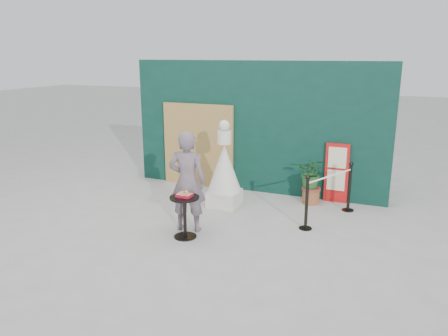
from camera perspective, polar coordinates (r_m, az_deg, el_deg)
ground at (r=7.74m, az=-3.45°, el=-9.29°), size 60.00×60.00×0.00m
back_wall at (r=10.13m, az=4.25°, el=5.33°), size 6.00×0.30×3.00m
bamboo_fence at (r=10.55m, az=-3.41°, el=2.96°), size 1.80×0.08×2.00m
woman at (r=7.85m, az=-4.81°, el=-1.78°), size 0.75×0.57×1.85m
menu_board at (r=9.70m, az=14.48°, el=-0.66°), size 0.50×0.07×1.30m
statue at (r=9.13m, az=0.05°, el=-0.49°), size 0.72×0.72×1.84m
cafe_table at (r=7.67m, az=-5.16°, el=-5.55°), size 0.52×0.52×0.75m
food_basket at (r=7.57m, az=-5.19°, el=-3.49°), size 0.26×0.19×0.11m
planter at (r=9.51m, az=11.39°, el=-1.17°), size 0.60×0.52×1.02m
stanchion_barrier at (r=8.69m, az=13.57°, el=-3.47°), size 0.84×1.54×1.03m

